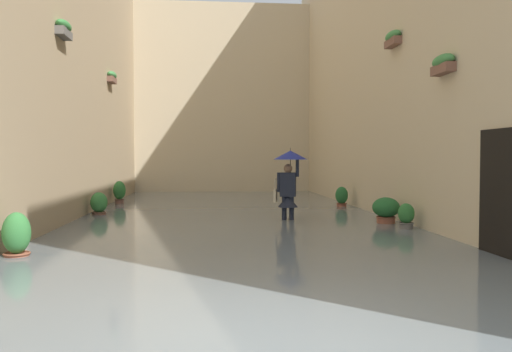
# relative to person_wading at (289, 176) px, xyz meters

# --- Properties ---
(ground_plane) EXTENTS (60.00, 60.00, 0.00)m
(ground_plane) POSITION_rel_person_wading_xyz_m (1.32, -1.15, -1.30)
(ground_plane) COLOR #605B56
(flood_water) EXTENTS (8.63, 24.78, 0.21)m
(flood_water) POSITION_rel_person_wading_xyz_m (1.32, -1.15, -1.19)
(flood_water) COLOR slate
(flood_water) RESTS_ON ground_plane
(building_facade_far) EXTENTS (11.43, 1.80, 8.67)m
(building_facade_far) POSITION_rel_person_wading_xyz_m (1.32, -11.43, 3.03)
(building_facade_far) COLOR beige
(building_facade_far) RESTS_ON ground_plane
(person_wading) EXTENTS (0.85, 0.85, 1.99)m
(person_wading) POSITION_rel_person_wading_xyz_m (0.00, 0.00, 0.00)
(person_wading) COLOR #4C4233
(person_wading) RESTS_ON ground_plane
(potted_plant_far_left) EXTENTS (0.35, 0.35, 0.76)m
(potted_plant_far_left) POSITION_rel_person_wading_xyz_m (-2.27, 1.79, -0.89)
(potted_plant_far_left) COLOR #66605B
(potted_plant_far_left) RESTS_ON ground_plane
(potted_plant_near_left) EXTENTS (0.63, 0.63, 0.82)m
(potted_plant_near_left) POSITION_rel_person_wading_xyz_m (-2.17, 0.84, -0.82)
(potted_plant_near_left) COLOR brown
(potted_plant_near_left) RESTS_ON ground_plane
(potted_plant_mid_right) EXTENTS (0.45, 0.45, 0.81)m
(potted_plant_mid_right) POSITION_rel_person_wading_xyz_m (4.91, -1.60, -0.86)
(potted_plant_mid_right) COLOR brown
(potted_plant_mid_right) RESTS_ON ground_plane
(potted_plant_far_right) EXTENTS (0.41, 0.41, 0.97)m
(potted_plant_far_right) POSITION_rel_person_wading_xyz_m (4.92, -4.84, -0.75)
(potted_plant_far_right) COLOR brown
(potted_plant_far_right) RESTS_ON ground_plane
(potted_plant_mid_left) EXTENTS (0.39, 0.39, 0.83)m
(potted_plant_mid_left) POSITION_rel_person_wading_xyz_m (-2.19, -3.24, -0.84)
(potted_plant_mid_left) COLOR brown
(potted_plant_mid_left) RESTS_ON ground_plane
(potted_plant_near_right) EXTENTS (0.43, 0.43, 0.90)m
(potted_plant_near_right) POSITION_rel_person_wading_xyz_m (4.94, 4.18, -0.84)
(potted_plant_near_right) COLOR #9E563D
(potted_plant_near_right) RESTS_ON ground_plane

